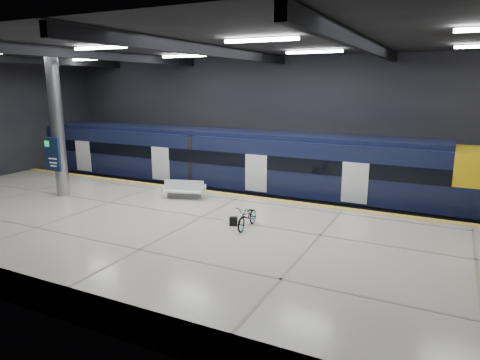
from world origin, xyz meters
The scene contains 10 objects.
ground centered at (0.00, 0.00, 0.00)m, with size 30.00×30.00×0.00m, color black.
room_shell centered at (0.00, 0.00, 5.72)m, with size 30.10×16.10×8.05m.
platform centered at (0.00, -2.50, 0.55)m, with size 30.00×11.00×1.10m, color beige.
safety_strip centered at (0.00, 2.75, 1.11)m, with size 30.00×0.40×0.01m, color gold.
rails centered at (0.00, 5.50, 0.08)m, with size 30.00×1.52×0.16m.
train centered at (-1.05, 5.50, 2.06)m, with size 29.40×2.84×3.79m.
bench centered at (-2.31, 1.15, 1.41)m, with size 2.13×1.36×0.88m.
bicycle centered at (2.29, -1.45, 1.55)m, with size 0.59×1.70×0.89m, color #99999E.
pannier_bag centered at (1.69, -1.45, 1.28)m, with size 0.30×0.18×0.35m, color black.
info_column centered at (-8.00, -1.03, 4.46)m, with size 0.90×0.78×6.90m.
Camera 1 is at (8.90, -15.49, 6.48)m, focal length 32.00 mm.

